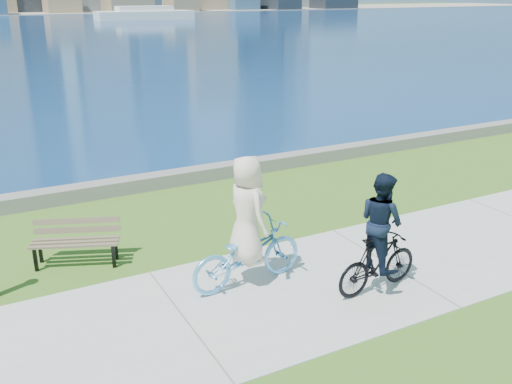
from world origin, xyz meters
TOP-DOWN VIEW (x-y plane):
  - ground at (0.00, 0.00)m, footprint 320.00×320.00m
  - concrete_path at (0.00, 0.00)m, footprint 80.00×3.50m
  - seawall at (0.00, 6.20)m, footprint 90.00×0.50m
  - bay_water at (0.00, 72.00)m, footprint 320.00×131.00m
  - ferry_far at (23.39, 88.54)m, footprint 15.92×4.55m
  - park_bench at (-5.04, 2.78)m, footprint 1.66×1.09m
  - cyclist_woman at (-2.63, 0.57)m, footprint 0.93×2.17m
  - cyclist_man at (-0.82, -0.65)m, footprint 0.66×1.69m

SIDE VIEW (x-z plane):
  - ground at x=0.00m, z-range 0.00..0.00m
  - bay_water at x=0.00m, z-range 0.00..0.01m
  - concrete_path at x=0.00m, z-range 0.00..0.02m
  - seawall at x=0.00m, z-range 0.00..0.35m
  - park_bench at x=-5.04m, z-range 0.09..0.91m
  - cyclist_woman at x=-2.63m, z-range -0.27..2.00m
  - cyclist_man at x=-0.82m, z-range -0.14..1.92m
  - ferry_far at x=23.39m, z-range -0.18..1.98m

